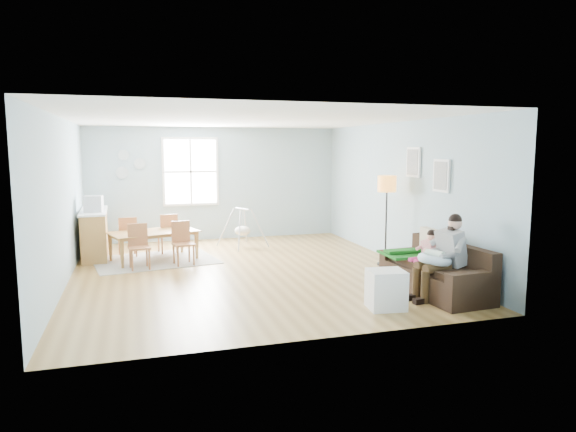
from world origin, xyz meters
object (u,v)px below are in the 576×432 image
object	(u,v)px
chair_se	(182,241)
counter	(95,233)
chair_sw	(139,244)
baby_swing	(243,230)
sofa	(437,275)
toddler	(427,249)
father	(443,254)
chair_nw	(128,235)
floor_lamp	(387,191)
dining_table	(155,246)
monitor	(93,204)
storage_cube	(385,290)
chair_ne	(168,231)

from	to	relation	value
chair_se	counter	distance (m)	2.05
chair_sw	baby_swing	size ratio (longest dim) A/B	0.73
chair_sw	counter	bearing A→B (deg)	121.75
chair_se	sofa	bearing A→B (deg)	-41.06
toddler	counter	bearing A→B (deg)	141.00
father	toddler	bearing A→B (deg)	87.48
sofa	toddler	xyz separation A→B (m)	(-0.08, 0.18, 0.37)
chair_nw	counter	distance (m)	0.69
floor_lamp	dining_table	world-z (taller)	floor_lamp
chair_nw	monitor	world-z (taller)	monitor
toddler	chair_sw	bearing A→B (deg)	146.97
chair_nw	chair_se	bearing A→B (deg)	-44.00
dining_table	baby_swing	distance (m)	2.12
chair_nw	baby_swing	bearing A→B (deg)	8.68
chair_se	chair_nw	world-z (taller)	chair_nw
storage_cube	counter	size ratio (longest dim) A/B	0.31
toddler	chair_ne	size ratio (longest dim) A/B	0.88
chair_ne	chair_sw	bearing A→B (deg)	-115.88
chair_sw	baby_swing	bearing A→B (deg)	33.48
chair_se	storage_cube	bearing A→B (deg)	-55.98
storage_cube	chair_ne	bearing A→B (deg)	119.12
chair_sw	baby_swing	world-z (taller)	baby_swing
monitor	father	bearing A→B (deg)	-40.14
storage_cube	chair_se	distance (m)	4.34
sofa	chair_nw	size ratio (longest dim) A/B	2.35
floor_lamp	chair_sw	bearing A→B (deg)	167.04
dining_table	baby_swing	world-z (taller)	baby_swing
chair_nw	counter	bearing A→B (deg)	158.08
storage_cube	dining_table	xyz separation A→B (m)	(-2.92, 4.08, 0.02)
dining_table	counter	size ratio (longest dim) A/B	0.95
toddler	baby_swing	size ratio (longest dim) A/B	0.65
chair_nw	sofa	bearing A→B (deg)	-41.73
monitor	sofa	bearing A→B (deg)	-37.69
monitor	baby_swing	distance (m)	3.18
baby_swing	chair_sw	bearing A→B (deg)	-146.52
floor_lamp	chair_ne	distance (m)	4.59
floor_lamp	counter	bearing A→B (deg)	155.74
father	chair_se	bearing A→B (deg)	135.64
storage_cube	chair_nw	bearing A→B (deg)	126.93
counter	baby_swing	distance (m)	3.09
chair_ne	monitor	size ratio (longest dim) A/B	2.33
toddler	storage_cube	bearing A→B (deg)	-147.37
storage_cube	chair_ne	world-z (taller)	chair_ne
storage_cube	chair_se	xyz separation A→B (m)	(-2.43, 3.59, 0.19)
floor_lamp	baby_swing	distance (m)	3.51
father	chair_se	xyz separation A→B (m)	(-3.45, 3.38, -0.21)
sofa	chair_ne	bearing A→B (deg)	131.71
chair_nw	monitor	size ratio (longest dim) A/B	2.29
baby_swing	sofa	bearing A→B (deg)	-64.53
counter	father	bearing A→B (deg)	-42.08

